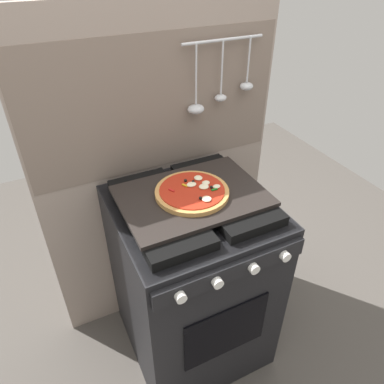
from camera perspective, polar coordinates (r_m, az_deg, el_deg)
ground_plane at (r=2.03m, az=0.00°, el=-21.85°), size 4.00×4.00×0.00m
kitchen_backsplash at (r=1.68m, az=-4.92°, el=2.07°), size 1.10×0.09×1.55m
stove at (r=1.67m, az=0.03°, el=-13.48°), size 0.60×0.64×0.90m
baking_tray at (r=1.36m, az=0.00°, el=-0.62°), size 0.54×0.38×0.02m
pizza_left at (r=1.35m, az=0.12°, el=0.08°), size 0.28×0.28×0.03m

